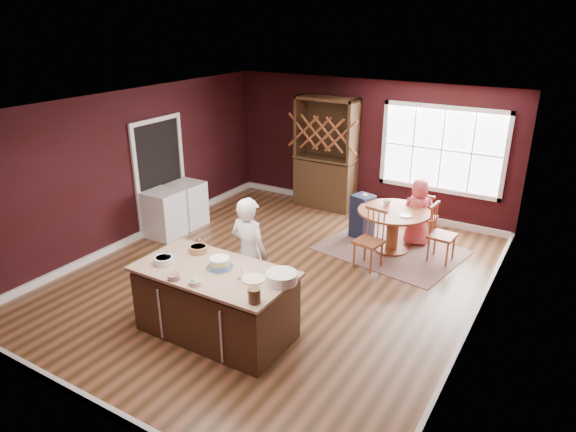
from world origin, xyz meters
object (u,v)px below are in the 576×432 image
object	(u,v)px
toddler	(362,194)
kitchen_island	(216,303)
dining_table	(393,222)
baker	(249,253)
layer_cake	(220,263)
high_chair	(362,215)
hutch	(326,154)
chair_north	(425,215)
washer	(164,214)
seated_woman	(418,212)
chair_east	(443,233)
dryer	(187,204)
chair_south	(369,239)

from	to	relation	value
toddler	kitchen_island	bearing A→B (deg)	-94.58
dining_table	baker	size ratio (longest dim) A/B	0.76
layer_cake	toddler	size ratio (longest dim) A/B	1.34
high_chair	hutch	bearing A→B (deg)	157.43
baker	hutch	xyz separation A→B (m)	(-0.94, 4.14, 0.35)
toddler	chair_north	bearing A→B (deg)	21.95
washer	seated_woman	bearing A→B (deg)	26.53
kitchen_island	chair_east	size ratio (longest dim) A/B	2.02
layer_cake	dryer	size ratio (longest dim) A/B	0.40
chair_south	washer	distance (m)	3.82
high_chair	washer	size ratio (longest dim) A/B	0.97
seated_woman	kitchen_island	bearing A→B (deg)	46.55
kitchen_island	washer	world-z (taller)	kitchen_island
chair_east	washer	size ratio (longest dim) A/B	1.14
layer_cake	dryer	bearing A→B (deg)	137.93
dryer	chair_south	bearing A→B (deg)	1.73
hutch	baker	bearing A→B (deg)	-77.17
chair_east	seated_woman	xyz separation A→B (m)	(-0.57, 0.45, 0.11)
layer_cake	dining_table	bearing A→B (deg)	73.54
baker	chair_north	bearing A→B (deg)	-108.38
dining_table	seated_woman	xyz separation A→B (m)	(0.27, 0.50, 0.08)
layer_cake	kitchen_island	bearing A→B (deg)	-114.45
chair_east	dryer	size ratio (longest dim) A/B	1.16
kitchen_island	hutch	distance (m)	5.07
layer_cake	hutch	bearing A→B (deg)	101.60
toddler	hutch	size ratio (longest dim) A/B	0.11
seated_woman	toddler	world-z (taller)	seated_woman
baker	layer_cake	size ratio (longest dim) A/B	4.70
baker	toddler	distance (m)	3.14
layer_cake	dryer	world-z (taller)	layer_cake
chair_south	chair_north	world-z (taller)	chair_south
kitchen_island	high_chair	size ratio (longest dim) A/B	2.37
hutch	chair_east	bearing A→B (deg)	-24.89
chair_south	dryer	xyz separation A→B (m)	(-3.74, -0.11, -0.07)
dining_table	dryer	xyz separation A→B (m)	(-3.85, -0.93, -0.10)
baker	washer	xyz separation A→B (m)	(-2.77, 1.20, -0.38)
kitchen_island	chair_south	xyz separation A→B (m)	(0.95, 2.74, 0.06)
baker	layer_cake	distance (m)	0.73
chair_north	dryer	bearing A→B (deg)	22.19
kitchen_island	chair_north	distance (m)	4.56
high_chair	seated_woman	bearing A→B (deg)	29.25
washer	toddler	bearing A→B (deg)	31.69
baker	seated_woman	distance (m)	3.54
layer_cake	baker	bearing A→B (deg)	94.20
chair_east	dining_table	bearing A→B (deg)	97.05
kitchen_island	layer_cake	bearing A→B (deg)	65.55
dining_table	chair_east	bearing A→B (deg)	3.01
toddler	chair_east	bearing A→B (deg)	-10.86
layer_cake	chair_east	bearing A→B (deg)	62.03
washer	baker	bearing A→B (deg)	-23.45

